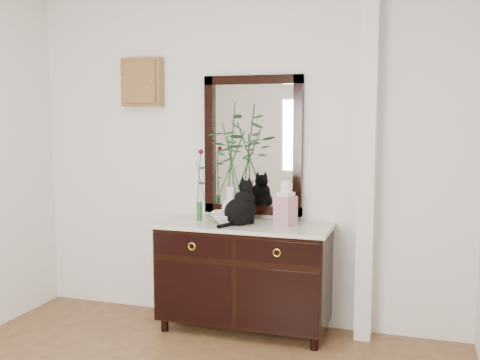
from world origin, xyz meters
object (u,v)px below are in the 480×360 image
(ginger_jar, at_px, (286,202))
(cat, at_px, (240,202))
(sideboard, at_px, (244,272))
(lotus_bowl, at_px, (232,218))

(ginger_jar, bearing_deg, cat, -170.14)
(sideboard, relative_size, lotus_bowl, 4.03)
(lotus_bowl, xyz_separation_m, ginger_jar, (0.42, 0.01, 0.14))
(lotus_bowl, distance_m, ginger_jar, 0.45)
(cat, bearing_deg, lotus_bowl, 176.18)
(lotus_bowl, bearing_deg, cat, -28.50)
(cat, relative_size, ginger_jar, 0.96)
(sideboard, distance_m, ginger_jar, 0.64)
(cat, height_order, lotus_bowl, cat)
(sideboard, xyz_separation_m, ginger_jar, (0.32, 0.02, 0.56))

